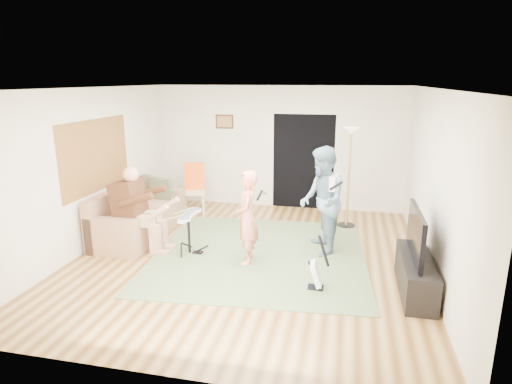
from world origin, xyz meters
TOP-DOWN VIEW (x-y plane):
  - floor at (0.00, 0.00)m, footprint 6.00×6.00m
  - walls at (0.00, 0.00)m, footprint 5.50×6.00m
  - ceiling at (0.00, 0.00)m, footprint 6.00×6.00m
  - window_blinds at (-2.74, 0.20)m, footprint 0.00×2.05m
  - doorway at (0.55, 2.99)m, footprint 2.10×0.00m
  - picture_frame at (-1.25, 2.99)m, footprint 0.42×0.03m
  - area_rug at (0.16, 0.15)m, footprint 3.70×3.74m
  - sofa at (-2.30, 0.60)m, footprint 0.92×2.24m
  - drummer at (-1.86, -0.05)m, footprint 0.93×0.52m
  - drum_kit at (-1.00, -0.05)m, footprint 0.39×0.70m
  - singer at (0.03, -0.18)m, footprint 0.45×0.60m
  - microphone at (0.23, -0.18)m, footprint 0.06×0.06m
  - guitarist at (1.13, 0.48)m, footprint 0.87×1.01m
  - guitar_held at (1.33, 0.48)m, footprint 0.30×0.61m
  - guitar_spare at (1.18, -0.86)m, footprint 0.29×0.26m
  - torchiere_lamp at (1.55, 1.91)m, footprint 0.35×0.35m
  - dining_chair at (-1.67, 2.06)m, footprint 0.58×0.61m
  - tv_cabinet at (2.50, -0.66)m, footprint 0.40×1.40m
  - television at (2.45, -0.66)m, footprint 0.06×1.20m

SIDE VIEW (x-z plane):
  - floor at x=0.00m, z-range 0.00..0.00m
  - area_rug at x=0.16m, z-range 0.00..0.02m
  - guitar_spare at x=1.18m, z-range -0.17..0.63m
  - tv_cabinet at x=2.50m, z-range 0.00..0.50m
  - sofa at x=-2.30m, z-range -0.15..0.75m
  - drum_kit at x=-1.00m, z-range -0.05..0.67m
  - dining_chair at x=-1.67m, z-range -0.16..0.93m
  - drummer at x=-1.86m, z-range -0.16..1.28m
  - singer at x=0.03m, z-range 0.00..1.49m
  - television at x=2.45m, z-range 0.53..1.17m
  - guitarist at x=1.13m, z-range 0.00..1.79m
  - doorway at x=0.55m, z-range 0.00..2.10m
  - microphone at x=0.23m, z-range 0.99..1.23m
  - guitar_held at x=1.33m, z-range 1.09..1.35m
  - torchiere_lamp at x=1.55m, z-range 0.36..2.32m
  - walls at x=0.00m, z-range 0.00..2.70m
  - window_blinds at x=-2.74m, z-range 0.53..2.58m
  - picture_frame at x=-1.25m, z-range 1.74..2.06m
  - ceiling at x=0.00m, z-range 2.70..2.70m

